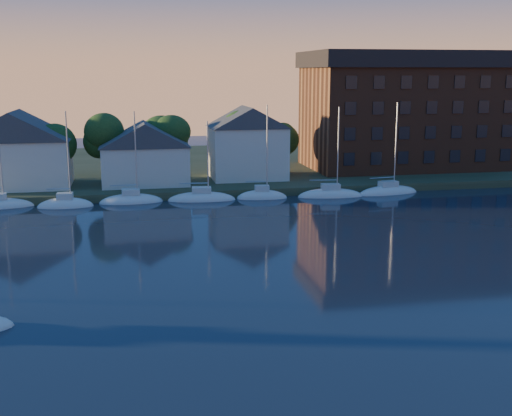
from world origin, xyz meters
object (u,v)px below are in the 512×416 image
object	(u,v)px
clubhouse_east	(247,142)
condo_block	(407,109)
clubhouse_centre	(145,152)
clubhouse_west	(16,148)

from	to	relation	value
clubhouse_east	condo_block	xyz separation A→B (m)	(26.00, 5.95, 3.79)
clubhouse_centre	clubhouse_east	xyz separation A→B (m)	(14.00, 2.00, 0.87)
clubhouse_east	clubhouse_centre	bearing A→B (deg)	-171.87
clubhouse_west	clubhouse_centre	bearing A→B (deg)	-3.58
clubhouse_centre	condo_block	bearing A→B (deg)	11.24
clubhouse_centre	clubhouse_west	bearing A→B (deg)	176.42
clubhouse_west	clubhouse_east	world-z (taller)	clubhouse_east
clubhouse_centre	condo_block	xyz separation A→B (m)	(40.00, 7.95, 4.66)
clubhouse_west	clubhouse_centre	size ratio (longest dim) A/B	1.18
clubhouse_centre	condo_block	size ratio (longest dim) A/B	0.37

